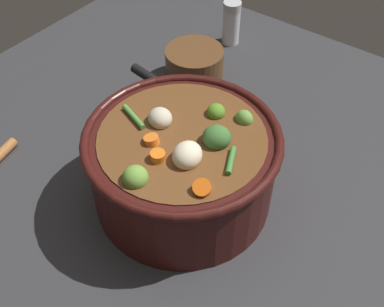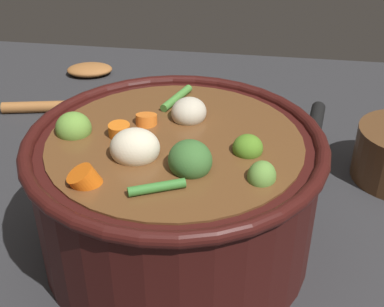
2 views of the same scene
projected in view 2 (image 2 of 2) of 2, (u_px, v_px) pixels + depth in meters
The scene contains 3 objects.
ground_plane at pixel (177, 245), 0.55m from camera, with size 1.10×1.10×0.00m, color #2D2D30.
cooking_pot at pixel (176, 191), 0.51m from camera, with size 0.28×0.28×0.15m.
wooden_spoon at pixel (86, 85), 0.86m from camera, with size 0.20×0.24×0.02m.
Camera 2 is at (-0.40, -0.08, 0.37)m, focal length 48.52 mm.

